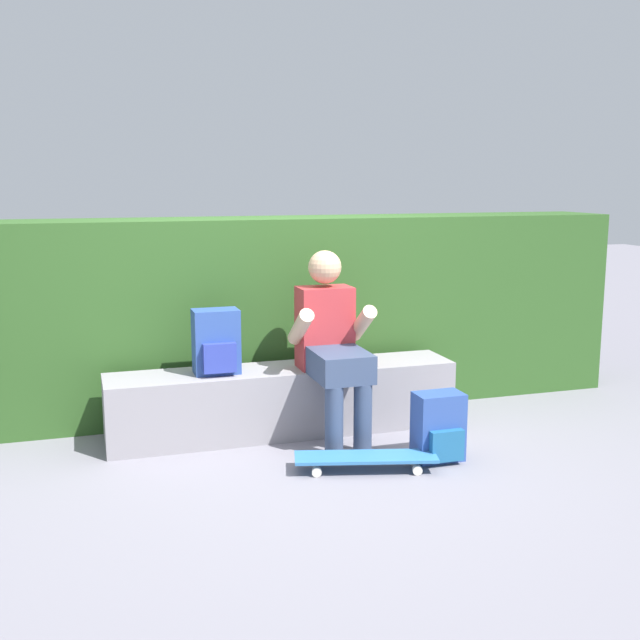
{
  "coord_description": "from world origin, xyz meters",
  "views": [
    {
      "loc": [
        -1.23,
        -4.41,
        1.62
      ],
      "look_at": [
        0.22,
        0.17,
        0.75
      ],
      "focal_mm": 43.6,
      "sensor_mm": 36.0,
      "label": 1
    }
  ],
  "objects_px": {
    "backpack_on_bench": "(216,343)",
    "backpack_on_ground": "(439,428)",
    "skateboard_near_person": "(366,458)",
    "bench_main": "(284,400)",
    "person_skater": "(332,341)"
  },
  "relations": [
    {
      "from": "backpack_on_bench",
      "to": "backpack_on_ground",
      "type": "xyz_separation_m",
      "value": [
        1.16,
        -0.74,
        -0.43
      ]
    },
    {
      "from": "backpack_on_bench",
      "to": "skateboard_near_person",
      "type": "bearing_deg",
      "value": -48.36
    },
    {
      "from": "bench_main",
      "to": "skateboard_near_person",
      "type": "xyz_separation_m",
      "value": [
        0.27,
        -0.79,
        -0.14
      ]
    },
    {
      "from": "backpack_on_bench",
      "to": "person_skater",
      "type": "bearing_deg",
      "value": -15.97
    },
    {
      "from": "backpack_on_bench",
      "to": "backpack_on_ground",
      "type": "height_order",
      "value": "backpack_on_bench"
    },
    {
      "from": "backpack_on_bench",
      "to": "backpack_on_ground",
      "type": "distance_m",
      "value": 1.45
    },
    {
      "from": "bench_main",
      "to": "backpack_on_bench",
      "type": "height_order",
      "value": "backpack_on_bench"
    },
    {
      "from": "bench_main",
      "to": "skateboard_near_person",
      "type": "distance_m",
      "value": 0.85
    },
    {
      "from": "bench_main",
      "to": "backpack_on_bench",
      "type": "bearing_deg",
      "value": -178.74
    },
    {
      "from": "person_skater",
      "to": "backpack_on_ground",
      "type": "distance_m",
      "value": 0.85
    },
    {
      "from": "bench_main",
      "to": "person_skater",
      "type": "bearing_deg",
      "value": -38.55
    },
    {
      "from": "skateboard_near_person",
      "to": "backpack_on_bench",
      "type": "xyz_separation_m",
      "value": [
        -0.7,
        0.78,
        0.55
      ]
    },
    {
      "from": "person_skater",
      "to": "backpack_on_ground",
      "type": "bearing_deg",
      "value": -49.0
    },
    {
      "from": "skateboard_near_person",
      "to": "backpack_on_bench",
      "type": "distance_m",
      "value": 1.18
    },
    {
      "from": "skateboard_near_person",
      "to": "backpack_on_ground",
      "type": "bearing_deg",
      "value": 4.59
    }
  ]
}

